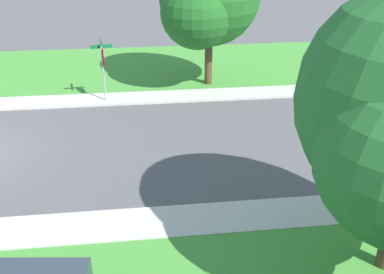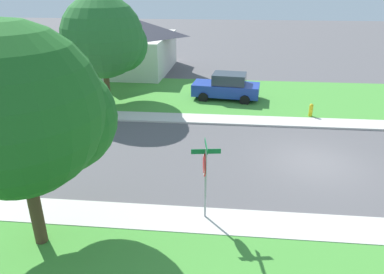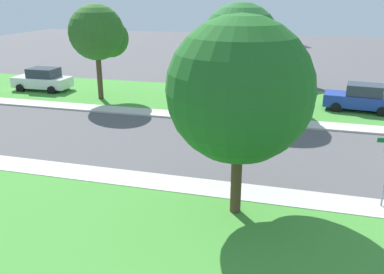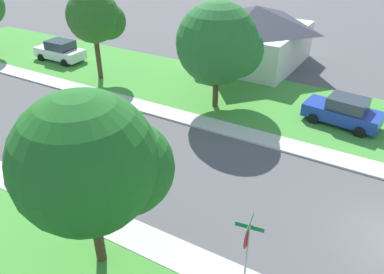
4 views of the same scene
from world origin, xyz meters
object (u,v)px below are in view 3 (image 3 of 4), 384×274
object	(u,v)px
car_white_behind_trees	(43,80)
tree_sidewalk_near	(100,34)
car_blue_far_down_street	(361,98)
tree_corner_large	(246,94)
tree_sidewalk_far	(244,46)
house_right_setback	(243,53)

from	to	relation	value
car_white_behind_trees	tree_sidewalk_near	world-z (taller)	tree_sidewalk_near
car_blue_far_down_street	tree_corner_large	distance (m)	15.77
car_white_behind_trees	car_blue_far_down_street	distance (m)	22.70
car_blue_far_down_street	tree_sidewalk_near	distance (m)	17.47
tree_sidewalk_far	car_blue_far_down_street	bearing A→B (deg)	-79.78
car_white_behind_trees	tree_corner_large	distance (m)	22.84
tree_sidewalk_near	tree_corner_large	distance (m)	17.72
tree_sidewalk_near	house_right_setback	bearing A→B (deg)	-43.69
car_blue_far_down_street	tree_corner_large	xyz separation A→B (m)	(-14.53, 5.22, 3.24)
tree_sidewalk_far	house_right_setback	distance (m)	9.03
car_blue_far_down_street	house_right_setback	xyz separation A→B (m)	(7.46, 8.64, 1.50)
tree_sidewalk_far	car_white_behind_trees	bearing A→B (deg)	85.78
tree_corner_large	car_white_behind_trees	bearing A→B (deg)	50.63
tree_corner_large	house_right_setback	size ratio (longest dim) A/B	0.71
tree_sidewalk_far	tree_sidewalk_near	world-z (taller)	tree_sidewalk_far
car_white_behind_trees	tree_sidewalk_far	world-z (taller)	tree_sidewalk_far
tree_sidewalk_far	tree_sidewalk_near	xyz separation A→B (m)	(-0.01, 9.72, 0.46)
tree_sidewalk_far	tree_corner_large	bearing A→B (deg)	-170.98
car_blue_far_down_street	tree_corner_large	bearing A→B (deg)	160.23
car_blue_far_down_street	car_white_behind_trees	bearing A→B (deg)	90.47
car_blue_far_down_street	tree_sidewalk_near	bearing A→B (deg)	94.45
tree_corner_large	car_blue_far_down_street	bearing A→B (deg)	-19.77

